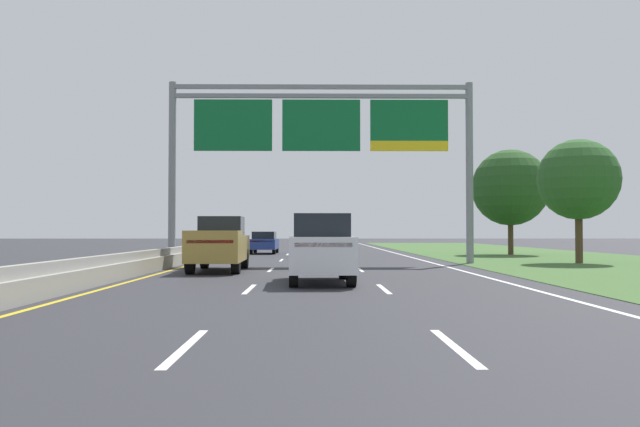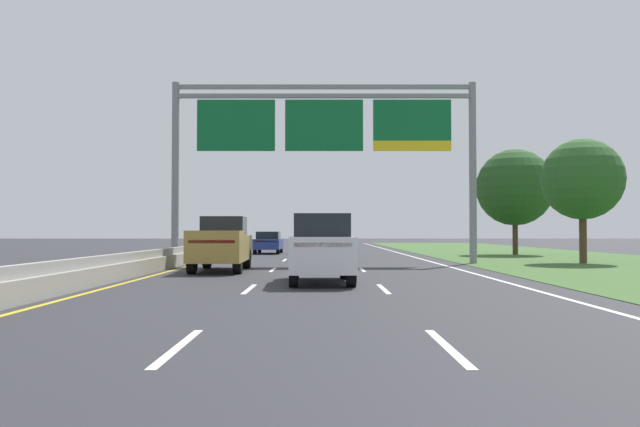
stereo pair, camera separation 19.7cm
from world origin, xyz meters
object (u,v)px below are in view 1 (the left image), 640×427
car_darkgreen_centre_lane_sedan (316,244)px  roadside_tree_far (510,188)px  overhead_sign_gantry (321,134)px  car_blue_left_lane_sedan (264,242)px  pickup_truck_gold (219,244)px  car_white_centre_lane_suv (320,247)px  roadside_tree_mid (578,180)px

car_darkgreen_centre_lane_sedan → roadside_tree_far: (13.16, 2.83, 3.73)m
overhead_sign_gantry → car_blue_left_lane_sedan: 16.12m
pickup_truck_gold → car_blue_left_lane_sedan: 20.44m
car_white_centre_lane_suv → roadside_tree_mid: (12.98, 12.06, 3.06)m
pickup_truck_gold → car_white_centre_lane_suv: bearing=-147.7°
overhead_sign_gantry → car_white_centre_lane_suv: bearing=-90.8°
pickup_truck_gold → roadside_tree_mid: 18.26m
car_white_centre_lane_suv → roadside_tree_far: bearing=-30.5°
pickup_truck_gold → car_white_centre_lane_suv: (3.99, -6.04, 0.02)m
overhead_sign_gantry → car_darkgreen_centre_lane_sedan: overhead_sign_gantry is taller
roadside_tree_mid → roadside_tree_far: bearing=89.3°
roadside_tree_far → pickup_truck_gold: bearing=-134.0°
overhead_sign_gantry → car_darkgreen_centre_lane_sedan: (-0.20, 9.06, -5.58)m
car_blue_left_lane_sedan → roadside_tree_mid: bearing=-130.1°
overhead_sign_gantry → roadside_tree_mid: (12.80, 0.20, -2.23)m
car_white_centre_lane_suv → car_darkgreen_centre_lane_sedan: size_ratio=1.07×
car_blue_left_lane_sedan → car_darkgreen_centre_lane_sedan: (3.69, -5.56, 0.00)m
pickup_truck_gold → roadside_tree_far: 24.87m
roadside_tree_mid → car_darkgreen_centre_lane_sedan: bearing=145.7°
roadside_tree_mid → car_white_centre_lane_suv: bearing=-137.1°
car_white_centre_lane_suv → car_blue_left_lane_sedan: (-3.72, 26.48, -0.28)m
roadside_tree_far → roadside_tree_mid: bearing=-90.7°
overhead_sign_gantry → car_white_centre_lane_suv: size_ratio=3.17×
overhead_sign_gantry → roadside_tree_mid: 13.00m
pickup_truck_gold → roadside_tree_far: (17.12, 17.71, 3.48)m
car_white_centre_lane_suv → car_darkgreen_centre_lane_sedan: bearing=-1.4°
car_blue_left_lane_sedan → car_darkgreen_centre_lane_sedan: bearing=-145.7°
roadside_tree_mid → roadside_tree_far: roadside_tree_far is taller
car_white_centre_lane_suv → roadside_tree_far: (13.13, 23.75, 3.45)m
pickup_truck_gold → roadside_tree_mid: roadside_tree_mid is taller
overhead_sign_gantry → car_white_centre_lane_suv: (-0.17, -11.86, -5.30)m
pickup_truck_gold → car_white_centre_lane_suv: 7.24m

